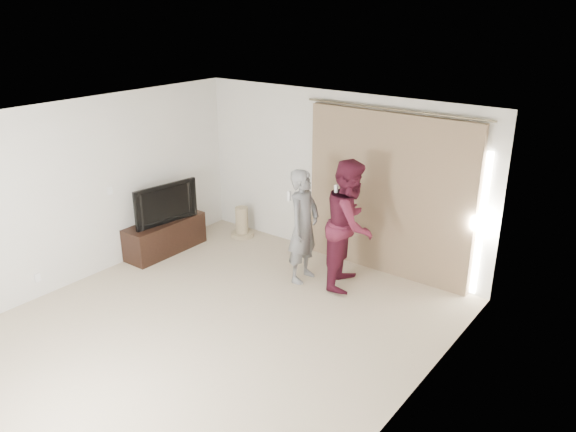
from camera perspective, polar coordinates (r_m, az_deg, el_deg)
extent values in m
plane|color=beige|center=(7.22, -7.22, -11.17)|extent=(5.50, 5.50, 0.00)
cube|color=silver|center=(8.66, 5.07, 4.00)|extent=(5.00, 0.04, 2.60)
cube|color=silver|center=(8.47, -19.94, 2.40)|extent=(0.04, 5.50, 2.60)
cube|color=white|center=(8.70, -17.64, 2.46)|extent=(0.02, 0.08, 0.12)
cube|color=white|center=(8.41, -24.10, -5.73)|extent=(0.02, 0.08, 0.12)
cube|color=white|center=(6.24, -8.32, 9.49)|extent=(5.00, 5.50, 0.01)
cube|color=#8E7657|center=(8.22, 10.10, 2.07)|extent=(2.60, 0.10, 2.40)
cylinder|color=#68614A|center=(7.91, 10.68, 10.59)|extent=(2.80, 0.03, 0.03)
cube|color=white|center=(7.83, 19.01, -0.92)|extent=(0.08, 0.04, 2.00)
cube|color=black|center=(9.30, -12.37, -2.00)|extent=(0.48, 1.37, 0.53)
imported|color=black|center=(9.09, -12.65, 1.38)|extent=(0.31, 1.12, 0.64)
cylinder|color=tan|center=(9.79, -4.67, -1.84)|extent=(0.40, 0.40, 0.07)
cylinder|color=tan|center=(9.69, -4.72, -0.41)|extent=(0.22, 0.22, 0.46)
imported|color=slate|center=(7.97, 1.59, -1.04)|extent=(0.45, 0.64, 1.66)
cube|color=white|center=(7.84, 0.12, 2.05)|extent=(0.04, 0.04, 0.14)
cube|color=white|center=(8.04, 1.06, 1.71)|extent=(0.05, 0.05, 0.09)
imported|color=#511628|center=(7.84, 6.31, -0.81)|extent=(0.94, 1.07, 1.85)
cube|color=white|center=(7.68, 4.92, 2.68)|extent=(0.04, 0.04, 0.14)
cube|color=white|center=(7.90, 5.75, 2.23)|extent=(0.05, 0.05, 0.09)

